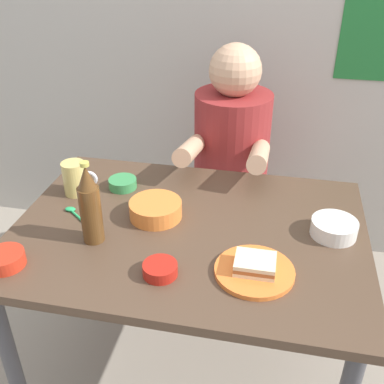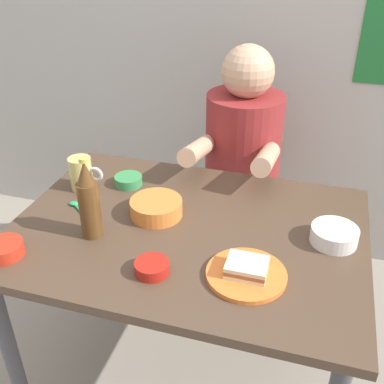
{
  "view_description": "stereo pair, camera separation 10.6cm",
  "coord_description": "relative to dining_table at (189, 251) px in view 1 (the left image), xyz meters",
  "views": [
    {
      "loc": [
        0.25,
        -1.15,
        1.57
      ],
      "look_at": [
        0.0,
        0.05,
        0.84
      ],
      "focal_mm": 42.83,
      "sensor_mm": 36.0,
      "label": 1
    },
    {
      "loc": [
        0.35,
        -1.13,
        1.57
      ],
      "look_at": [
        0.0,
        0.05,
        0.84
      ],
      "focal_mm": 42.83,
      "sensor_mm": 36.0,
      "label": 2
    }
  ],
  "objects": [
    {
      "name": "ground_plane",
      "position": [
        0.0,
        0.0,
        -0.65
      ],
      "size": [
        6.0,
        6.0,
        0.0
      ],
      "primitive_type": "plane",
      "color": "gray"
    },
    {
      "name": "dining_table",
      "position": [
        0.0,
        0.0,
        0.0
      ],
      "size": [
        1.1,
        0.8,
        0.74
      ],
      "color": "#4C3828",
      "rests_on": "ground"
    },
    {
      "name": "stool",
      "position": [
        0.05,
        0.63,
        -0.3
      ],
      "size": [
        0.34,
        0.34,
        0.45
      ],
      "color": "#4C4C51",
      "rests_on": "ground"
    },
    {
      "name": "person_seated",
      "position": [
        0.05,
        0.62,
        0.12
      ],
      "size": [
        0.33,
        0.56,
        0.72
      ],
      "color": "maroon",
      "rests_on": "stool"
    },
    {
      "name": "plate_orange",
      "position": [
        0.22,
        -0.18,
        0.1
      ],
      "size": [
        0.22,
        0.22,
        0.01
      ],
      "primitive_type": "cylinder",
      "color": "orange",
      "rests_on": "dining_table"
    },
    {
      "name": "sandwich",
      "position": [
        0.22,
        -0.18,
        0.13
      ],
      "size": [
        0.11,
        0.09,
        0.04
      ],
      "color": "beige",
      "rests_on": "plate_orange"
    },
    {
      "name": "beer_mug",
      "position": [
        -0.43,
        0.13,
        0.15
      ],
      "size": [
        0.13,
        0.08,
        0.12
      ],
      "color": "#D1BC66",
      "rests_on": "dining_table"
    },
    {
      "name": "beer_bottle",
      "position": [
        -0.27,
        -0.12,
        0.21
      ],
      "size": [
        0.06,
        0.06,
        0.26
      ],
      "color": "#593819",
      "rests_on": "dining_table"
    },
    {
      "name": "sambal_bowl_red",
      "position": [
        -0.03,
        -0.23,
        0.11
      ],
      "size": [
        0.1,
        0.1,
        0.03
      ],
      "color": "#B21E14",
      "rests_on": "dining_table"
    },
    {
      "name": "sauce_bowl_chili",
      "position": [
        -0.46,
        -0.28,
        0.12
      ],
      "size": [
        0.11,
        0.11,
        0.04
      ],
      "color": "red",
      "rests_on": "dining_table"
    },
    {
      "name": "dip_bowl_green",
      "position": [
        -0.28,
        0.2,
        0.11
      ],
      "size": [
        0.1,
        0.1,
        0.03
      ],
      "color": "#388C4C",
      "rests_on": "dining_table"
    },
    {
      "name": "soup_bowl_orange",
      "position": [
        -0.12,
        0.04,
        0.12
      ],
      "size": [
        0.17,
        0.17,
        0.05
      ],
      "color": "orange",
      "rests_on": "dining_table"
    },
    {
      "name": "rice_bowl_white",
      "position": [
        0.44,
        0.05,
        0.12
      ],
      "size": [
        0.14,
        0.14,
        0.05
      ],
      "color": "silver",
      "rests_on": "dining_table"
    },
    {
      "name": "spoon",
      "position": [
        -0.39,
        0.0,
        0.1
      ],
      "size": [
        0.11,
        0.08,
        0.01
      ],
      "color": "#26A559",
      "rests_on": "dining_table"
    }
  ]
}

